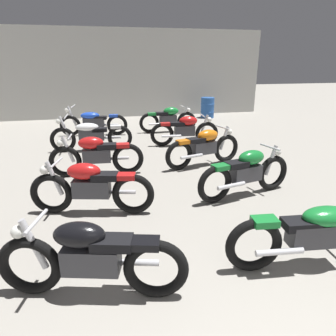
# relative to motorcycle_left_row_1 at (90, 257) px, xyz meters

# --- Properties ---
(back_wall) EXTENTS (12.57, 0.24, 3.60)m
(back_wall) POSITION_rel_motorcycle_left_row_1_xyz_m (1.33, 10.96, 1.34)
(back_wall) COLOR #B2B2AD
(back_wall) RESTS_ON ground
(motorcycle_left_row_1) EXTENTS (1.93, 0.69, 0.88)m
(motorcycle_left_row_1) POSITION_rel_motorcycle_left_row_1_xyz_m (0.00, 0.00, 0.00)
(motorcycle_left_row_1) COLOR black
(motorcycle_left_row_1) RESTS_ON ground
(motorcycle_left_row_2) EXTENTS (1.94, 0.65, 0.88)m
(motorcycle_left_row_2) POSITION_rel_motorcycle_left_row_1_xyz_m (0.01, 1.89, 0.00)
(motorcycle_left_row_2) COLOR black
(motorcycle_left_row_2) RESTS_ON ground
(motorcycle_left_row_3) EXTENTS (1.97, 0.48, 0.88)m
(motorcycle_left_row_3) POSITION_rel_motorcycle_left_row_1_xyz_m (0.12, 3.66, 0.00)
(motorcycle_left_row_3) COLOR black
(motorcycle_left_row_3) RESTS_ON ground
(motorcycle_left_row_4) EXTENTS (2.17, 0.68, 0.97)m
(motorcycle_left_row_4) POSITION_rel_motorcycle_left_row_1_xyz_m (0.01, 5.63, -0.01)
(motorcycle_left_row_4) COLOR black
(motorcycle_left_row_4) RESTS_ON ground
(motorcycle_left_row_5) EXTENTS (2.16, 0.68, 0.97)m
(motorcycle_left_row_5) POSITION_rel_motorcycle_left_row_1_xyz_m (0.08, 7.49, -0.01)
(motorcycle_left_row_5) COLOR black
(motorcycle_left_row_5) RESTS_ON ground
(motorcycle_right_row_1) EXTENTS (2.17, 0.68, 0.97)m
(motorcycle_right_row_1) POSITION_rel_motorcycle_left_row_1_xyz_m (2.57, -0.11, -0.01)
(motorcycle_right_row_1) COLOR black
(motorcycle_right_row_1) RESTS_ON ground
(motorcycle_right_row_2) EXTENTS (1.95, 0.66, 0.88)m
(motorcycle_right_row_2) POSITION_rel_motorcycle_left_row_1_xyz_m (2.69, 1.95, 0.00)
(motorcycle_right_row_2) COLOR black
(motorcycle_right_row_2) RESTS_ON ground
(motorcycle_right_row_3) EXTENTS (1.94, 0.68, 0.88)m
(motorcycle_right_row_3) POSITION_rel_motorcycle_left_row_1_xyz_m (2.54, 3.74, 0.00)
(motorcycle_right_row_3) COLOR black
(motorcycle_right_row_3) RESTS_ON ground
(motorcycle_right_row_4) EXTENTS (1.97, 0.48, 0.88)m
(motorcycle_right_row_4) POSITION_rel_motorcycle_left_row_1_xyz_m (2.63, 5.60, 0.00)
(motorcycle_right_row_4) COLOR black
(motorcycle_right_row_4) RESTS_ON ground
(motorcycle_right_row_5) EXTENTS (1.97, 0.48, 0.88)m
(motorcycle_right_row_5) POSITION_rel_motorcycle_left_row_1_xyz_m (2.57, 7.43, 0.00)
(motorcycle_right_row_5) COLOR black
(motorcycle_right_row_5) RESTS_ON ground
(oil_drum) EXTENTS (0.59, 0.59, 0.85)m
(oil_drum) POSITION_rel_motorcycle_left_row_1_xyz_m (4.85, 9.80, -0.03)
(oil_drum) COLOR #23519E
(oil_drum) RESTS_ON ground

